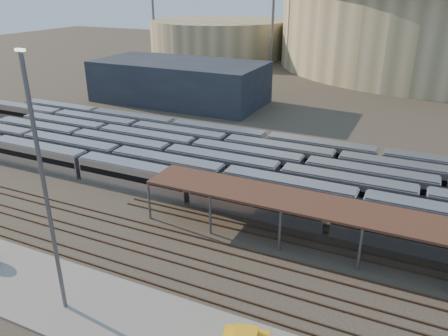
% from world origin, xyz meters
% --- Properties ---
extents(ground, '(420.00, 420.00, 0.00)m').
position_xyz_m(ground, '(0.00, 0.00, 0.00)').
color(ground, '#383026').
rests_on(ground, ground).
extents(apron, '(50.00, 9.00, 0.20)m').
position_xyz_m(apron, '(-5.00, -15.00, 0.10)').
color(apron, gray).
rests_on(apron, ground).
extents(subway_trains, '(126.89, 23.90, 3.60)m').
position_xyz_m(subway_trains, '(-1.39, 18.50, 1.80)').
color(subway_trains, '#BBBBC0').
rests_on(subway_trains, ground).
extents(inspection_shed, '(60.30, 6.00, 5.30)m').
position_xyz_m(inspection_shed, '(22.00, 4.00, 4.98)').
color(inspection_shed, '#5E5D63').
rests_on(inspection_shed, ground).
extents(empty_tracks, '(170.00, 9.62, 0.18)m').
position_xyz_m(empty_tracks, '(0.00, -5.00, 0.09)').
color(empty_tracks, '#4C3323').
rests_on(empty_tracks, ground).
extents(secondary_arena, '(56.00, 56.00, 14.00)m').
position_xyz_m(secondary_arena, '(-60.00, 130.00, 7.00)').
color(secondary_arena, tan).
rests_on(secondary_arena, ground).
extents(service_building, '(42.00, 20.00, 10.00)m').
position_xyz_m(service_building, '(-35.00, 55.00, 5.00)').
color(service_building, '#1E232D').
rests_on(service_building, ground).
extents(floodlight_0, '(4.00, 1.00, 38.40)m').
position_xyz_m(floodlight_0, '(-30.00, 110.00, 20.65)').
color(floodlight_0, '#5E5D63').
rests_on(floodlight_0, ground).
extents(floodlight_1, '(4.00, 1.00, 38.40)m').
position_xyz_m(floodlight_1, '(-85.00, 120.00, 20.65)').
color(floodlight_1, '#5E5D63').
rests_on(floodlight_1, ground).
extents(floodlight_3, '(4.00, 1.00, 38.40)m').
position_xyz_m(floodlight_3, '(-10.00, 160.00, 20.65)').
color(floodlight_3, '#5E5D63').
rests_on(floodlight_3, ground).
extents(yard_light_pole, '(0.80, 0.36, 23.10)m').
position_xyz_m(yard_light_pole, '(-5.71, -15.99, 11.83)').
color(yard_light_pole, '#5E5D63').
rests_on(yard_light_pole, apron).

